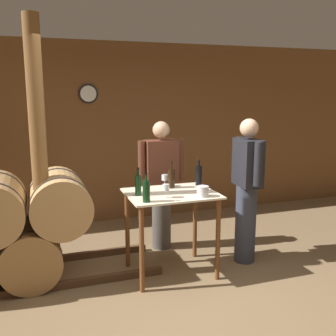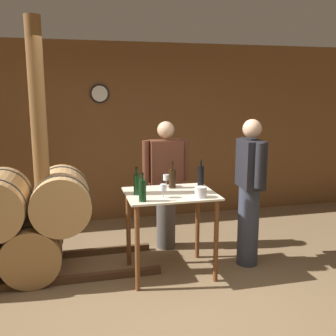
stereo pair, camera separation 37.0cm
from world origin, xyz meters
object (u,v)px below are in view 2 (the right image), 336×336
(wine_bottle_right, at_px, (201,175))
(wooden_post, at_px, (41,154))
(ice_bucket, at_px, (201,192))
(person_visitor_with_scarf, at_px, (250,190))
(wine_glass_near_left, at_px, (163,188))
(wine_bottle_left, at_px, (142,190))
(wine_bottle_far_left, at_px, (137,184))
(person_host, at_px, (166,182))
(wine_glass_near_center, at_px, (166,178))
(wine_bottle_center, at_px, (172,178))

(wine_bottle_right, bearing_deg, wooden_post, 179.76)
(ice_bucket, bearing_deg, person_visitor_with_scarf, 21.50)
(wooden_post, xyz_separation_m, wine_glass_near_left, (1.19, -0.40, -0.33))
(wine_bottle_left, distance_m, wine_glass_near_left, 0.24)
(wine_bottle_right, relative_size, ice_bucket, 2.52)
(wine_bottle_right, bearing_deg, wine_bottle_left, -147.83)
(wine_bottle_far_left, distance_m, person_host, 0.89)
(wine_bottle_left, bearing_deg, wine_glass_near_center, 55.82)
(wine_glass_near_left, bearing_deg, wine_glass_near_center, 73.06)
(wooden_post, relative_size, wine_bottle_left, 9.38)
(wine_bottle_center, distance_m, person_visitor_with_scarf, 0.88)
(wine_glass_near_center, relative_size, ice_bucket, 1.13)
(wine_bottle_right, xyz_separation_m, person_visitor_with_scarf, (0.51, -0.21, -0.15))
(ice_bucket, bearing_deg, person_host, 97.61)
(wine_bottle_center, xyz_separation_m, wine_glass_near_center, (-0.05, 0.08, -0.01))
(wine_glass_near_center, distance_m, ice_bucket, 0.59)
(wine_bottle_left, xyz_separation_m, wine_bottle_center, (0.42, 0.46, -0.00))
(wine_glass_near_center, relative_size, person_host, 0.08)
(wine_glass_near_left, bearing_deg, wooden_post, 161.29)
(wine_bottle_right, bearing_deg, person_visitor_with_scarf, -22.05)
(person_host, bearing_deg, ice_bucket, -82.39)
(wine_bottle_left, xyz_separation_m, wine_glass_near_center, (0.37, 0.54, -0.01))
(person_host, bearing_deg, wine_glass_near_center, -103.07)
(wine_bottle_right, relative_size, wine_glass_near_center, 2.24)
(wine_bottle_center, bearing_deg, person_visitor_with_scarf, -12.62)
(wine_bottle_far_left, relative_size, person_visitor_with_scarf, 0.17)
(wine_bottle_right, xyz_separation_m, person_host, (-0.29, 0.51, -0.18))
(wine_bottle_far_left, bearing_deg, wine_glass_near_left, -37.42)
(wine_bottle_left, distance_m, person_host, 1.11)
(wine_bottle_far_left, xyz_separation_m, wine_bottle_left, (0.01, -0.27, -0.00))
(wine_bottle_right, height_order, ice_bucket, wine_bottle_right)
(wine_bottle_left, height_order, wine_glass_near_left, wine_bottle_left)
(wine_bottle_center, height_order, person_visitor_with_scarf, person_visitor_with_scarf)
(wine_glass_near_center, bearing_deg, wine_glass_near_left, -106.94)
(wine_bottle_left, bearing_deg, wine_glass_near_left, 19.43)
(wooden_post, distance_m, person_host, 1.60)
(wine_bottle_left, bearing_deg, wine_bottle_center, 47.65)
(wine_bottle_left, distance_m, ice_bucket, 0.61)
(wine_glass_near_center, relative_size, person_visitor_with_scarf, 0.08)
(wine_bottle_left, bearing_deg, ice_bucket, 0.63)
(wine_bottle_far_left, distance_m, wine_bottle_left, 0.27)
(wine_glass_near_left, bearing_deg, wine_bottle_far_left, 142.58)
(wine_bottle_far_left, xyz_separation_m, wine_bottle_center, (0.43, 0.20, -0.00))
(wine_bottle_center, height_order, wine_glass_near_center, wine_bottle_center)
(wine_bottle_center, xyz_separation_m, wine_bottle_right, (0.34, 0.02, 0.01))
(wine_glass_near_left, distance_m, wine_glass_near_center, 0.49)
(wine_bottle_right, bearing_deg, wine_bottle_center, -177.16)
(wine_bottle_right, bearing_deg, ice_bucket, -108.39)
(wine_glass_near_left, height_order, wine_glass_near_center, wine_glass_near_left)
(wooden_post, relative_size, wine_bottle_right, 8.77)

